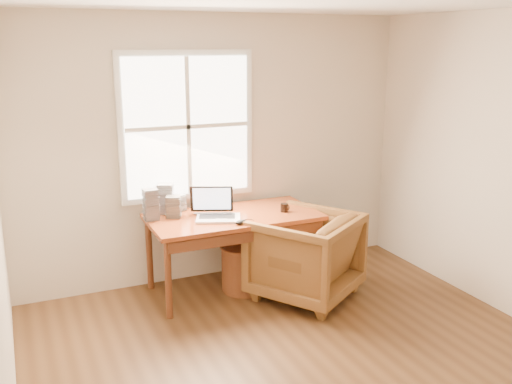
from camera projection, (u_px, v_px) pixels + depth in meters
room_shell at (321, 199)px, 3.77m from camera, size 4.04×4.54×2.64m
desk at (234, 217)px, 5.37m from camera, size 1.60×0.80×0.04m
armchair at (305, 256)px, 5.29m from camera, size 1.21×1.22×0.81m
wicker_stool at (245, 268)px, 5.48m from camera, size 0.46×0.46×0.44m
laptop at (218, 204)px, 5.19m from camera, size 0.52×0.54×0.30m
mouse at (241, 222)px, 5.08m from camera, size 0.13×0.09×0.04m
coffee_mug at (284, 208)px, 5.45m from camera, size 0.08×0.08×0.08m
cd_stack_a at (166, 198)px, 5.38m from camera, size 0.19×0.18×0.29m
cd_stack_b at (174, 207)px, 5.27m from camera, size 0.16×0.15×0.20m
cd_stack_c at (151, 205)px, 5.18m from camera, size 0.13×0.12×0.29m
cd_stack_d at (177, 203)px, 5.47m from camera, size 0.16×0.15×0.16m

